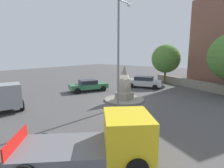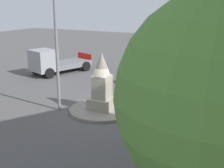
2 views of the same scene
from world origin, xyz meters
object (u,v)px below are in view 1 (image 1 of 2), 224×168
(truck_yellow_near_island, at_px, (103,141))
(car_green_waiting, at_px, (88,85))
(monument, at_px, (124,84))
(tree_mid_cluster, at_px, (166,59))
(streetlamp, at_px, (118,43))
(car_silver_parked_left, at_px, (144,82))
(truck_grey_parked_right, at_px, (5,97))

(truck_yellow_near_island, bearing_deg, car_green_waiting, -131.84)
(monument, bearing_deg, tree_mid_cluster, -176.22)
(car_green_waiting, bearing_deg, truck_yellow_near_island, 48.16)
(monument, height_order, car_green_waiting, monument)
(monument, xyz_separation_m, car_green_waiting, (-0.86, -5.73, -0.90))
(streetlamp, xyz_separation_m, tree_mid_cluster, (-14.09, -1.73, -1.61))
(monument, xyz_separation_m, tree_mid_cluster, (-11.81, -0.78, 2.03))
(monument, height_order, car_silver_parked_left, monument)
(truck_grey_parked_right, bearing_deg, tree_mid_cluster, 165.13)
(monument, bearing_deg, streetlamp, 22.49)
(car_green_waiting, bearing_deg, car_silver_parked_left, 145.01)
(truck_yellow_near_island, bearing_deg, tree_mid_cluster, -164.55)
(monument, xyz_separation_m, truck_grey_parked_right, (8.06, -6.05, -0.58))
(streetlamp, bearing_deg, car_silver_parked_left, -164.73)
(car_green_waiting, relative_size, car_silver_parked_left, 1.02)
(streetlamp, xyz_separation_m, truck_yellow_near_island, (6.33, 3.92, -4.24))
(car_green_waiting, relative_size, truck_yellow_near_island, 0.88)
(car_silver_parked_left, distance_m, truck_grey_parked_right, 15.57)
(streetlamp, height_order, car_green_waiting, streetlamp)
(truck_grey_parked_right, xyz_separation_m, truck_yellow_near_island, (0.56, 10.92, -0.03))
(car_green_waiting, distance_m, truck_grey_parked_right, 8.93)
(monument, height_order, truck_grey_parked_right, monument)
(monument, xyz_separation_m, truck_yellow_near_island, (8.62, 4.86, -0.60))
(tree_mid_cluster, bearing_deg, car_silver_parked_left, -8.76)
(monument, distance_m, truck_grey_parked_right, 10.09)
(car_silver_parked_left, bearing_deg, truck_grey_parked_right, -16.83)
(truck_yellow_near_island, xyz_separation_m, tree_mid_cluster, (-20.43, -5.65, 2.63))
(monument, distance_m, car_silver_parked_left, 7.06)
(car_silver_parked_left, distance_m, truck_yellow_near_island, 16.74)
(car_silver_parked_left, bearing_deg, tree_mid_cluster, 171.24)
(streetlamp, bearing_deg, truck_yellow_near_island, 31.74)
(car_silver_parked_left, height_order, truck_grey_parked_right, truck_grey_parked_right)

